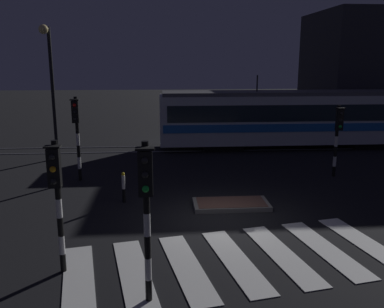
{
  "coord_description": "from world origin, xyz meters",
  "views": [
    {
      "loc": [
        -1.82,
        -12.25,
        4.97
      ],
      "look_at": [
        -0.64,
        3.43,
        1.4
      ],
      "focal_mm": 38.72,
      "sensor_mm": 36.0,
      "label": 1
    }
  ],
  "objects_px": {
    "street_lamp_trackside_left": "(50,76)",
    "traffic_light_corner_far_right": "(338,130)",
    "traffic_light_kerb_mid_left": "(146,200)",
    "bollard_island_edge": "(124,187)",
    "traffic_light_corner_near_left": "(57,188)",
    "traffic_light_corner_far_left": "(77,126)",
    "tram": "(296,117)"
  },
  "relations": [
    {
      "from": "traffic_light_corner_near_left",
      "to": "bollard_island_edge",
      "type": "height_order",
      "value": "traffic_light_corner_near_left"
    },
    {
      "from": "traffic_light_corner_far_left",
      "to": "traffic_light_corner_far_right",
      "type": "bearing_deg",
      "value": -0.98
    },
    {
      "from": "tram",
      "to": "traffic_light_corner_near_left",
      "type": "bearing_deg",
      "value": -126.04
    },
    {
      "from": "traffic_light_kerb_mid_left",
      "to": "bollard_island_edge",
      "type": "bearing_deg",
      "value": 99.33
    },
    {
      "from": "traffic_light_kerb_mid_left",
      "to": "bollard_island_edge",
      "type": "xyz_separation_m",
      "value": [
        -1.05,
        6.41,
        -1.71
      ]
    },
    {
      "from": "traffic_light_corner_far_right",
      "to": "traffic_light_corner_far_left",
      "type": "height_order",
      "value": "traffic_light_corner_far_left"
    },
    {
      "from": "traffic_light_corner_near_left",
      "to": "street_lamp_trackside_left",
      "type": "distance_m",
      "value": 12.33
    },
    {
      "from": "traffic_light_corner_near_left",
      "to": "bollard_island_edge",
      "type": "relative_size",
      "value": 2.9
    },
    {
      "from": "traffic_light_kerb_mid_left",
      "to": "traffic_light_corner_far_left",
      "type": "xyz_separation_m",
      "value": [
        -3.14,
        9.27,
        0.06
      ]
    },
    {
      "from": "traffic_light_corner_near_left",
      "to": "traffic_light_kerb_mid_left",
      "type": "xyz_separation_m",
      "value": [
        2.08,
        -1.4,
        0.15
      ]
    },
    {
      "from": "traffic_light_corner_far_right",
      "to": "traffic_light_corner_far_left",
      "type": "xyz_separation_m",
      "value": [
        -10.98,
        0.19,
        0.27
      ]
    },
    {
      "from": "traffic_light_corner_far_right",
      "to": "street_lamp_trackside_left",
      "type": "bearing_deg",
      "value": 162.32
    },
    {
      "from": "traffic_light_corner_far_right",
      "to": "traffic_light_corner_near_left",
      "type": "bearing_deg",
      "value": -142.25
    },
    {
      "from": "traffic_light_corner_far_right",
      "to": "traffic_light_corner_far_left",
      "type": "bearing_deg",
      "value": 179.02
    },
    {
      "from": "traffic_light_corner_far_right",
      "to": "bollard_island_edge",
      "type": "relative_size",
      "value": 2.81
    },
    {
      "from": "bollard_island_edge",
      "to": "traffic_light_corner_far_left",
      "type": "bearing_deg",
      "value": 126.16
    },
    {
      "from": "street_lamp_trackside_left",
      "to": "traffic_light_corner_far_left",
      "type": "bearing_deg",
      "value": -64.07
    },
    {
      "from": "traffic_light_kerb_mid_left",
      "to": "tram",
      "type": "height_order",
      "value": "tram"
    },
    {
      "from": "traffic_light_kerb_mid_left",
      "to": "traffic_light_corner_near_left",
      "type": "bearing_deg",
      "value": 146.1
    },
    {
      "from": "traffic_light_corner_far_left",
      "to": "street_lamp_trackside_left",
      "type": "height_order",
      "value": "street_lamp_trackside_left"
    },
    {
      "from": "traffic_light_kerb_mid_left",
      "to": "bollard_island_edge",
      "type": "height_order",
      "value": "traffic_light_kerb_mid_left"
    },
    {
      "from": "traffic_light_corner_far_right",
      "to": "traffic_light_kerb_mid_left",
      "type": "relative_size",
      "value": 0.91
    },
    {
      "from": "street_lamp_trackside_left",
      "to": "traffic_light_corner_far_right",
      "type": "bearing_deg",
      "value": -17.68
    },
    {
      "from": "bollard_island_edge",
      "to": "tram",
      "type": "bearing_deg",
      "value": 44.46
    },
    {
      "from": "traffic_light_corner_near_left",
      "to": "traffic_light_kerb_mid_left",
      "type": "height_order",
      "value": "traffic_light_kerb_mid_left"
    },
    {
      "from": "traffic_light_corner_far_right",
      "to": "traffic_light_corner_far_left",
      "type": "distance_m",
      "value": 10.98
    },
    {
      "from": "traffic_light_kerb_mid_left",
      "to": "traffic_light_corner_far_right",
      "type": "bearing_deg",
      "value": 49.21
    },
    {
      "from": "street_lamp_trackside_left",
      "to": "traffic_light_kerb_mid_left",
      "type": "bearing_deg",
      "value": -69.06
    },
    {
      "from": "traffic_light_corner_far_right",
      "to": "street_lamp_trackside_left",
      "type": "distance_m",
      "value": 13.69
    },
    {
      "from": "traffic_light_corner_near_left",
      "to": "traffic_light_corner_far_left",
      "type": "xyz_separation_m",
      "value": [
        -1.06,
        7.87,
        0.2
      ]
    },
    {
      "from": "traffic_light_corner_far_left",
      "to": "street_lamp_trackside_left",
      "type": "distance_m",
      "value": 4.75
    },
    {
      "from": "street_lamp_trackside_left",
      "to": "traffic_light_corner_near_left",
      "type": "bearing_deg",
      "value": -75.89
    }
  ]
}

